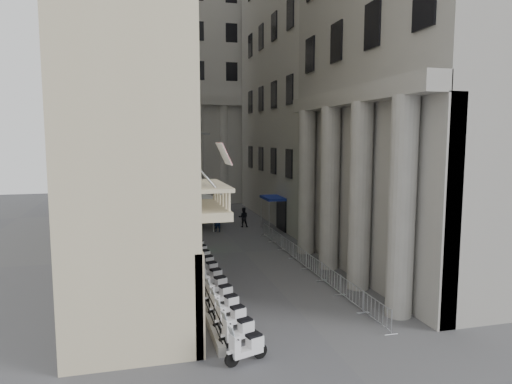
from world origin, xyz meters
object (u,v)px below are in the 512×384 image
Objects in this scene: security_tent at (194,196)px; scooter_0 at (247,362)px; info_kiosk at (184,239)px; pedestrian_a at (217,222)px; pedestrian_b at (243,217)px; street_lamp at (182,175)px.

scooter_0 is at bearing -92.63° from security_tent.
info_kiosk reaches higher than pedestrian_a.
info_kiosk is 10.46m from pedestrian_b.
street_lamp is 4.73× the size of pedestrian_b.
info_kiosk is at bearing 56.25° from pedestrian_a.
scooter_0 is 16.35m from info_kiosk.
scooter_0 is 0.85× the size of pedestrian_a.
security_tent is at bearing -64.51° from pedestrian_a.
security_tent is 0.50× the size of street_lamp.
pedestrian_a is (3.53, 6.87, -0.15)m from info_kiosk.
pedestrian_a is at bearing 40.58° from pedestrian_b.
scooter_0 is 25.35m from pedestrian_b.
pedestrian_b is at bearing -30.85° from scooter_0.
scooter_0 is 23.37m from pedestrian_a.
pedestrian_a is (2.84, 23.18, 0.89)m from scooter_0.
info_kiosk is at bearing -15.89° from scooter_0.
security_tent is 4.88m from pedestrian_b.
pedestrian_a is 3.08m from pedestrian_b.
info_kiosk is 7.73m from pedestrian_a.
info_kiosk reaches higher than pedestrian_b.
street_lamp is (-1.41, -3.68, 2.21)m from security_tent.
pedestrian_b reaches higher than scooter_0.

